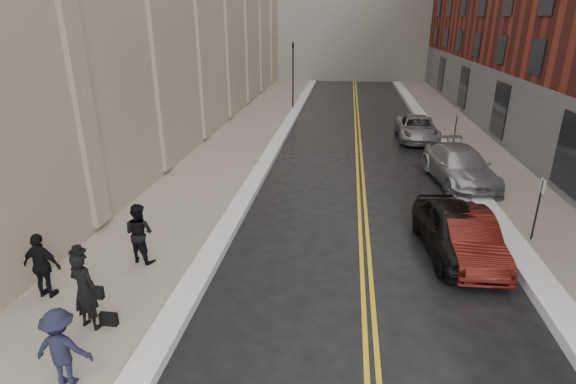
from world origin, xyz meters
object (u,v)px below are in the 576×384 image
(pedestrian_b, at_px, (62,348))
(pedestrian_c, at_px, (42,266))
(car_silver_far, at_px, (417,128))
(car_maroon, at_px, (467,236))
(car_black, at_px, (454,230))
(pedestrian_main, at_px, (85,290))
(car_silver_near, at_px, (460,166))
(pedestrian_a, at_px, (139,233))

(pedestrian_b, bearing_deg, pedestrian_c, -54.69)
(car_silver_far, bearing_deg, pedestrian_b, -113.81)
(pedestrian_c, bearing_deg, car_maroon, -156.76)
(car_black, distance_m, pedestrian_main, 10.52)
(car_silver_near, bearing_deg, pedestrian_a, -149.54)
(car_silver_near, height_order, pedestrian_c, pedestrian_c)
(car_black, height_order, pedestrian_main, pedestrian_main)
(car_silver_far, bearing_deg, car_black, -92.81)
(car_black, relative_size, car_silver_far, 0.91)
(car_black, distance_m, car_maroon, 0.43)
(car_silver_far, xyz_separation_m, pedestrian_b, (-9.50, -21.15, 0.30))
(car_black, height_order, car_silver_near, car_silver_near)
(pedestrian_main, bearing_deg, pedestrian_b, 122.42)
(car_silver_far, relative_size, pedestrian_b, 2.94)
(car_maroon, xyz_separation_m, car_silver_far, (0.46, 14.62, -0.01))
(pedestrian_b, bearing_deg, car_black, -146.55)
(car_black, xyz_separation_m, car_silver_far, (0.80, 14.37, -0.08))
(pedestrian_main, distance_m, pedestrian_a, 3.08)
(car_maroon, relative_size, car_silver_near, 0.78)
(pedestrian_main, distance_m, pedestrian_c, 2.03)
(car_silver_near, distance_m, car_silver_far, 7.78)
(car_silver_near, relative_size, pedestrian_a, 2.99)
(car_maroon, distance_m, pedestrian_main, 10.71)
(pedestrian_a, bearing_deg, car_silver_near, -125.35)
(pedestrian_main, height_order, pedestrian_c, pedestrian_main)
(car_black, relative_size, car_maroon, 1.06)
(car_black, bearing_deg, car_maroon, -41.78)
(car_silver_near, xyz_separation_m, pedestrian_main, (-10.81, -11.72, 0.35))
(car_silver_far, relative_size, pedestrian_main, 2.52)
(pedestrian_a, relative_size, pedestrian_b, 1.08)
(car_silver_far, height_order, pedestrian_c, pedestrian_c)
(pedestrian_a, height_order, pedestrian_c, pedestrian_a)
(pedestrian_b, bearing_deg, car_maroon, -148.62)
(car_maroon, relative_size, pedestrian_b, 2.53)
(car_maroon, bearing_deg, car_silver_far, 86.14)
(car_silver_near, height_order, pedestrian_b, pedestrian_b)
(car_silver_far, distance_m, pedestrian_a, 19.25)
(pedestrian_a, bearing_deg, pedestrian_c, 67.78)
(car_black, xyz_separation_m, pedestrian_b, (-8.70, -6.78, 0.22))
(car_maroon, relative_size, car_silver_far, 0.86)
(car_silver_near, bearing_deg, pedestrian_main, -140.57)
(pedestrian_b, relative_size, pedestrian_c, 0.95)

